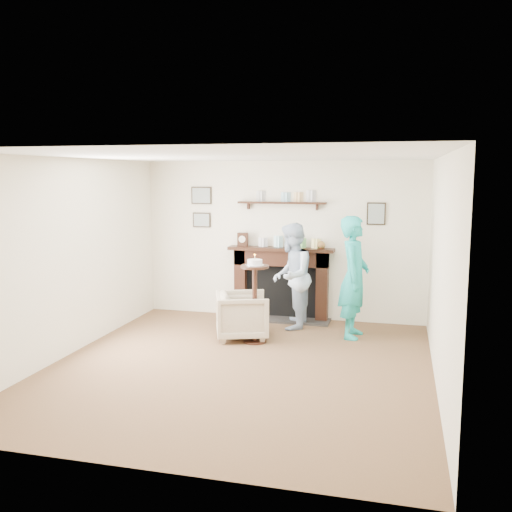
% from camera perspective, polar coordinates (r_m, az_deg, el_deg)
% --- Properties ---
extents(ground, '(5.00, 5.00, 0.00)m').
position_cam_1_polar(ground, '(6.97, -1.65, -11.02)').
color(ground, brown).
rests_on(ground, ground).
extents(room_shell, '(4.54, 5.02, 2.52)m').
position_cam_1_polar(room_shell, '(7.28, -0.20, 2.91)').
color(room_shell, '#F2E9CE').
rests_on(room_shell, ground).
extents(armchair, '(0.91, 0.89, 0.65)m').
position_cam_1_polar(armchair, '(8.14, -1.38, -8.19)').
color(armchair, tan).
rests_on(armchair, ground).
extents(man, '(0.62, 0.78, 1.58)m').
position_cam_1_polar(man, '(8.68, 3.52, -7.15)').
color(man, '#A2ADCA').
rests_on(man, ground).
extents(woman, '(0.46, 0.66, 1.72)m').
position_cam_1_polar(woman, '(8.31, 9.63, -7.95)').
color(woman, '#21BFB9').
rests_on(woman, ground).
extents(pedestal_table, '(0.38, 0.38, 1.23)m').
position_cam_1_polar(pedestal_table, '(7.76, -0.13, -3.25)').
color(pedestal_table, black).
rests_on(pedestal_table, ground).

